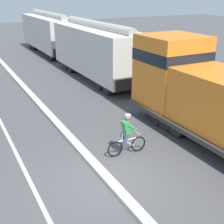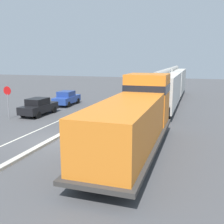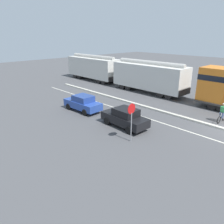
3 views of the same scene
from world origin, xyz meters
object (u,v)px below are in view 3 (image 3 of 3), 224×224
at_px(cyclist, 222,113).
at_px(parked_car_blue, 83,103).
at_px(hopper_car_middle, 93,68).
at_px(hopper_car_lead, 149,77).
at_px(stop_sign, 131,115).
at_px(parked_car_black, 125,118).

bearing_deg(cyclist, parked_car_blue, 122.32).
bearing_deg(hopper_car_middle, hopper_car_lead, -90.00).
bearing_deg(hopper_car_lead, stop_sign, -147.79).
distance_m(hopper_car_lead, stop_sign, 14.73).
height_order(hopper_car_lead, parked_car_black, hopper_car_lead).
xyz_separation_m(hopper_car_lead, parked_car_blue, (-10.87, 0.02, -1.26)).
bearing_deg(stop_sign, hopper_car_middle, 57.36).
height_order(hopper_car_middle, cyclist, hopper_car_middle).
distance_m(parked_car_black, parked_car_blue, 5.73).
relative_size(hopper_car_middle, cyclist, 6.18).
bearing_deg(hopper_car_middle, parked_car_black, -121.98).
distance_m(hopper_car_middle, parked_car_blue, 15.94).
distance_m(hopper_car_lead, parked_car_black, 12.29).
bearing_deg(parked_car_blue, stop_sign, -101.42).
bearing_deg(parked_car_blue, cyclist, -57.68).
xyz_separation_m(hopper_car_lead, hopper_car_middle, (0.00, 11.60, 0.00)).
height_order(hopper_car_lead, cyclist, hopper_car_lead).
relative_size(hopper_car_middle, stop_sign, 3.68).
bearing_deg(stop_sign, cyclist, -20.15).
bearing_deg(parked_car_black, hopper_car_middle, 58.02).
height_order(cyclist, stop_sign, stop_sign).
bearing_deg(parked_car_black, cyclist, -37.39).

